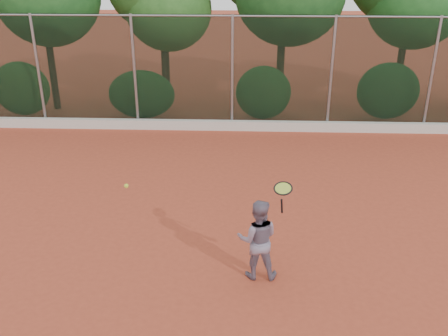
{
  "coord_description": "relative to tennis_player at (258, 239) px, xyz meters",
  "views": [
    {
      "loc": [
        0.38,
        -8.06,
        5.25
      ],
      "look_at": [
        0.0,
        1.0,
        1.25
      ],
      "focal_mm": 40.0,
      "sensor_mm": 36.0,
      "label": 1
    }
  ],
  "objects": [
    {
      "name": "tennis_ball_in_flight",
      "position": [
        -2.06,
        -0.41,
        1.17
      ],
      "size": [
        0.07,
        0.07,
        0.07
      ],
      "color": "#CBE133",
      "rests_on": "ground"
    },
    {
      "name": "concrete_curb",
      "position": [
        -0.65,
        7.62,
        -0.58
      ],
      "size": [
        24.0,
        0.2,
        0.3
      ],
      "primitive_type": "cube",
      "color": "silver",
      "rests_on": "ground"
    },
    {
      "name": "ground",
      "position": [
        -0.65,
        0.8,
        -0.73
      ],
      "size": [
        80.0,
        80.0,
        0.0
      ],
      "primitive_type": "plane",
      "color": "#AF4229",
      "rests_on": "ground"
    },
    {
      "name": "tennis_racket",
      "position": [
        0.37,
        -0.16,
        1.01
      ],
      "size": [
        0.37,
        0.36,
        0.57
      ],
      "color": "black",
      "rests_on": "ground"
    },
    {
      "name": "chainlink_fence",
      "position": [
        -0.65,
        7.8,
        1.13
      ],
      "size": [
        24.09,
        0.09,
        3.5
      ],
      "color": "black",
      "rests_on": "ground"
    },
    {
      "name": "tennis_player",
      "position": [
        0.0,
        0.0,
        0.0
      ],
      "size": [
        0.72,
        0.56,
        1.46
      ],
      "primitive_type": "imported",
      "rotation": [
        0.0,
        0.0,
        3.13
      ],
      "color": "slate",
      "rests_on": "ground"
    }
  ]
}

